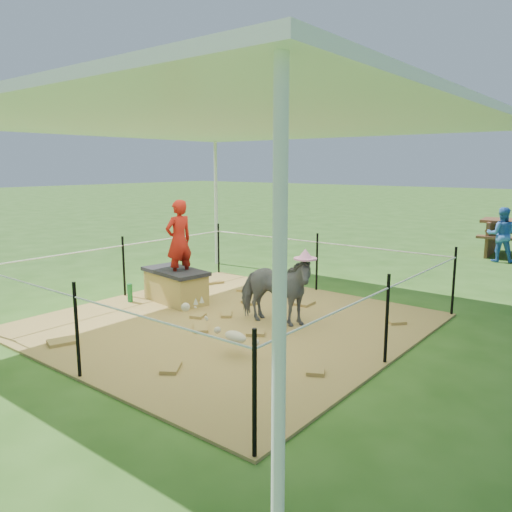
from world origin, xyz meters
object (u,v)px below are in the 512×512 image
Objects in this scene: pony at (275,290)px; distant_person at (501,235)px; woman at (179,234)px; foal at (235,334)px; green_bottle at (130,293)px; straw_bale at (176,287)px.

pony is 0.91× the size of distant_person.
distant_person is (1.23, 6.76, 0.11)m from pony.
distant_person is (2.99, 6.82, -0.49)m from woman.
pony reaches higher than foal.
foal is at bearing -13.56° from green_bottle.
woman reaches higher than straw_bale.
green_bottle is at bearing 46.78° from distant_person.
straw_bale is 0.72m from green_bottle.
woman is 1.01× the size of distant_person.
straw_bale is 2.44m from foal.
pony is 1.27× the size of foal.
pony is 1.22m from foal.
green_bottle is at bearing -46.66° from woman.
green_bottle is 2.48m from pony.
straw_bale is at bearing 80.03° from pony.
woman is at bearing 159.40° from foal.
foal is at bearing 70.56° from woman.
distant_person is (0.92, 7.92, 0.34)m from foal.
green_bottle is at bearing -140.71° from straw_bale.
distant_person is at bearing -21.94° from pony.
green_bottle is 8.14m from distant_person.
woman is (0.10, 0.00, 0.84)m from straw_bale.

